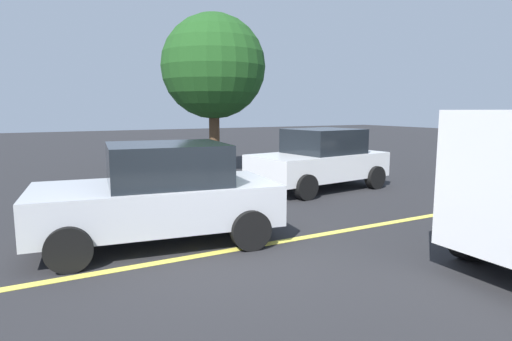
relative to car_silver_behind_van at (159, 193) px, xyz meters
The scene contains 5 objects.
ground_plane 1.39m from the car_silver_behind_van, 63.09° to the right, with size 80.00×80.00×0.00m, color #262628.
lane_marking_centre 3.74m from the car_silver_behind_van, 15.94° to the right, with size 28.00×0.16×0.01m, color #E0D14C.
car_silver_behind_van is the anchor object (origin of this frame).
car_white_crossing 5.92m from the car_silver_behind_van, 26.61° to the left, with size 4.01×2.48×1.66m.
tree_left_verge 8.52m from the car_silver_behind_van, 60.25° to the left, with size 3.55×3.55×5.42m.
Camera 1 is at (-2.47, -5.92, 2.21)m, focal length 30.21 mm.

